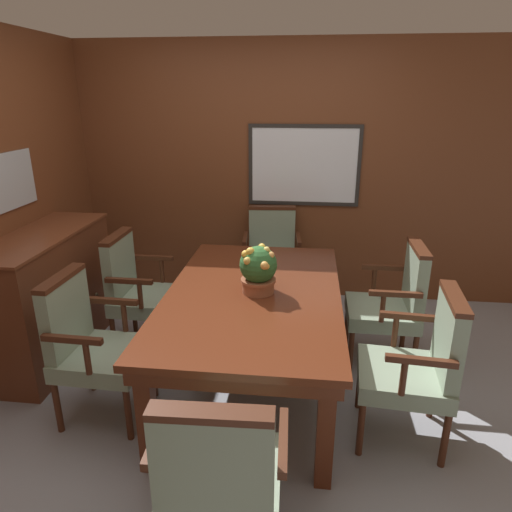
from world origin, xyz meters
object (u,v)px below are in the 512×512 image
dining_table (253,304)px  chair_left_far (138,288)px  chair_head_near (220,478)px  chair_right_near (419,363)px  sideboard_cabinet (49,295)px  potted_plant (258,269)px  chair_head_far (272,254)px  chair_left_near (91,342)px  chair_right_far (393,301)px

dining_table → chair_left_far: size_ratio=2.01×
chair_head_near → chair_right_near: size_ratio=1.00×
chair_head_near → sideboard_cabinet: sideboard_cabinet is taller
potted_plant → chair_head_far: bearing=90.8°
chair_head_far → chair_left_far: 1.36m
chair_left_near → chair_right_near: (1.98, -0.01, 0.00)m
chair_head_near → potted_plant: potted_plant is taller
chair_right_far → sideboard_cabinet: sideboard_cabinet is taller
potted_plant → sideboard_cabinet: bearing=171.8°
chair_head_near → sideboard_cabinet: size_ratio=0.72×
dining_table → chair_right_far: size_ratio=2.01×
chair_right_near → potted_plant: size_ratio=2.92×
chair_left_far → chair_right_near: size_ratio=1.00×
dining_table → potted_plant: size_ratio=5.87×
chair_head_far → chair_right_far: (0.99, -0.95, 0.00)m
chair_left_far → chair_head_near: bearing=-150.1°
chair_left_near → chair_head_far: bearing=-27.1°
chair_right_far → sideboard_cabinet: bearing=-85.8°
chair_left_near → chair_head_near: size_ratio=1.00×
chair_head_near → sideboard_cabinet: bearing=-46.4°
chair_right_near → sideboard_cabinet: size_ratio=0.72×
dining_table → chair_head_far: 1.36m
dining_table → sideboard_cabinet: size_ratio=1.45×
chair_left_far → dining_table: bearing=-112.7°
chair_left_near → chair_right_near: size_ratio=1.00×
chair_head_far → potted_plant: potted_plant is taller
chair_right_far → chair_right_near: bearing=1.0°
dining_table → sideboard_cabinet: sideboard_cabinet is taller
chair_head_near → potted_plant: bearing=-92.3°
chair_left_far → chair_right_far: bearing=-89.6°
chair_head_far → chair_right_near: 2.05m
chair_left_far → chair_right_far: (1.98, -0.01, 0.00)m
dining_table → potted_plant: bearing=-0.8°
chair_right_far → potted_plant: bearing=-66.6°
chair_head_far → chair_head_near: same height
chair_head_far → chair_left_near: (-0.98, -1.78, 0.00)m
dining_table → chair_left_near: size_ratio=2.01×
chair_head_far → sideboard_cabinet: size_ratio=0.72×
dining_table → sideboard_cabinet: bearing=171.6°
chair_right_near → chair_left_far: bearing=-108.4°
chair_head_far → chair_left_near: size_ratio=1.00×
dining_table → potted_plant: potted_plant is taller
dining_table → chair_left_far: chair_left_far is taller
chair_head_near → chair_right_far: same height
chair_left_far → chair_right_far: size_ratio=1.00×
chair_head_near → chair_right_far: bearing=-120.8°
chair_head_far → dining_table: bearing=-95.0°
chair_head_near → dining_table: bearing=-91.0°
dining_table → chair_right_far: 1.09m
chair_left_near → sideboard_cabinet: (-0.66, 0.66, -0.02)m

